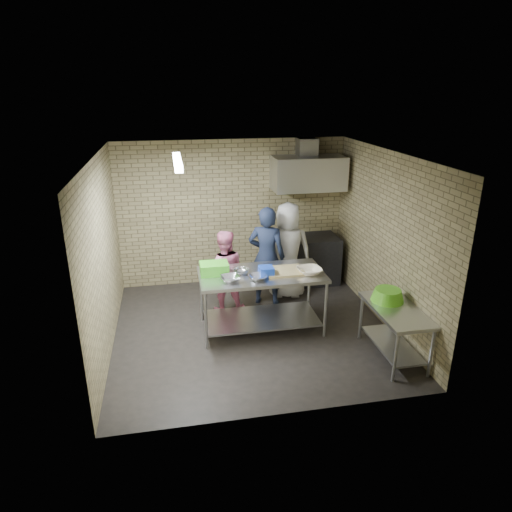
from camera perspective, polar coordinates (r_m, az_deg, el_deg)
The scene contains 26 objects.
floor at distance 7.28m, azimuth -0.48°, elevation -9.11°, with size 4.20×4.20×0.00m, color black.
ceiling at distance 6.38m, azimuth -0.56°, elevation 12.44°, with size 4.20×4.20×0.00m, color black.
back_wall at distance 8.60m, azimuth -2.92°, elevation 5.36°, with size 4.20×0.06×2.70m, color #998D5F.
front_wall at distance 4.91m, azimuth 3.71°, elevation -6.79°, with size 4.20×0.06×2.70m, color #998D5F.
left_wall at distance 6.68m, azimuth -18.52°, elevation -0.24°, with size 0.06×4.00×2.70m, color #998D5F.
right_wall at distance 7.36m, azimuth 15.79°, elevation 1.95°, with size 0.06×4.00×2.70m, color #998D5F.
prep_table at distance 7.09m, azimuth 0.68°, elevation -5.66°, with size 1.88×0.94×0.94m, color silver.
side_counter at distance 6.72m, azimuth 16.76°, elevation -9.09°, with size 0.60×1.20×0.75m, color silver.
stove at distance 8.83m, azimuth 6.21°, elevation -0.46°, with size 1.20×0.70×0.90m, color black.
range_hood at distance 8.43m, azimuth 6.54°, elevation 10.19°, with size 1.30×0.60×0.60m, color silver.
hood_duct at distance 8.50m, azimuth 6.37°, elevation 13.35°, with size 0.35×0.30×0.30m, color #A5A8AD.
wall_shelf at distance 8.73m, azimuth 8.03°, elevation 9.28°, with size 0.80×0.20×0.04m, color #3F2B19.
fluorescent_fixture at distance 6.29m, azimuth -9.74°, elevation 11.48°, with size 0.10×1.25×0.08m, color white.
green_crate at distance 6.88m, azimuth -5.23°, elevation -1.54°, with size 0.42×0.31×0.17m, color green.
blue_tub at distance 6.79m, azimuth 1.28°, elevation -1.91°, with size 0.21×0.21×0.14m, color #183EB6.
cutting_board at distance 6.94m, azimuth 3.56°, elevation -1.88°, with size 0.57×0.44×0.03m, color tan.
mixing_bowl_a at distance 6.62m, azimuth -3.21°, elevation -2.83°, with size 0.29×0.29×0.07m, color silver.
mixing_bowl_b at distance 6.88m, azimuth -1.84°, elevation -1.90°, with size 0.22×0.22×0.07m, color #B7BABE.
mixing_bowl_c at distance 6.66m, azimuth 0.23°, elevation -2.67°, with size 0.27×0.27×0.07m, color #B9BBC0.
ceramic_bowl at distance 6.91m, azimuth 6.65°, elevation -1.85°, with size 0.36×0.36×0.09m, color #F1E2C0.
green_basin at distance 6.70m, azimuth 16.05°, elevation -4.68°, with size 0.46×0.46×0.17m, color #59C626, non-canonical shape.
bottle_red at distance 8.64m, azimuth 6.47°, elevation 9.96°, with size 0.07×0.07×0.18m, color #B22619.
bottle_green at distance 8.76m, azimuth 9.01°, elevation 9.90°, with size 0.06×0.06×0.15m, color green.
man_navy at distance 7.77m, azimuth 1.33°, elevation -0.04°, with size 0.63×0.41×1.73m, color black.
woman_pink at distance 7.59m, azimuth -4.00°, elevation -1.94°, with size 0.68×0.53×1.41m, color pink.
woman_white at distance 8.07m, azimuth 3.93°, elevation 0.65°, with size 0.84×0.55×1.72m, color silver.
Camera 1 is at (-1.13, -6.22, 3.61)m, focal length 32.16 mm.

